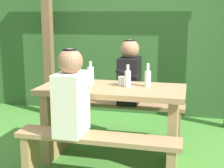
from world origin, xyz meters
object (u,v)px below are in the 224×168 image
(picnic_table, at_px, (112,111))
(bottle_center, at_px, (128,78))
(bottle_left, at_px, (148,78))
(bench_near, at_px, (97,150))
(drinking_glass, at_px, (122,81))
(person_black_coat, at_px, (129,74))
(bench_far, at_px, (123,114))
(person_white_shirt, at_px, (71,95))
(bottle_right, at_px, (90,75))

(picnic_table, distance_m, bottle_center, 0.37)
(bottle_center, bearing_deg, picnic_table, -169.77)
(picnic_table, relative_size, bottle_left, 6.12)
(bottle_center, bearing_deg, bench_near, -105.00)
(picnic_table, height_order, drinking_glass, drinking_glass)
(bench_near, height_order, person_black_coat, person_black_coat)
(bench_far, bearing_deg, person_white_shirt, -101.83)
(bench_far, xyz_separation_m, person_white_shirt, (-0.22, -1.05, 0.46))
(picnic_table, distance_m, person_white_shirt, 0.63)
(bench_far, height_order, person_white_shirt, person_white_shirt)
(bench_far, bearing_deg, bottle_center, -73.47)
(bottle_left, distance_m, bottle_center, 0.20)
(bench_far, relative_size, bottle_left, 6.12)
(bottle_center, bearing_deg, bench_far, 106.53)
(picnic_table, relative_size, bottle_right, 5.88)
(picnic_table, xyz_separation_m, bench_near, (0.00, -0.53, -0.19))
(bench_near, height_order, bottle_left, bottle_left)
(person_black_coat, bearing_deg, bench_far, 177.36)
(bench_near, distance_m, person_white_shirt, 0.51)
(drinking_glass, xyz_separation_m, bottle_left, (0.26, -0.00, 0.04))
(person_white_shirt, height_order, drinking_glass, person_white_shirt)
(person_black_coat, bearing_deg, bottle_right, -121.26)
(picnic_table, height_order, bottle_left, bottle_left)
(picnic_table, xyz_separation_m, person_black_coat, (0.07, 0.52, 0.28))
(bench_far, relative_size, person_white_shirt, 1.95)
(bottle_left, bearing_deg, bottle_center, -158.91)
(person_black_coat, relative_size, bottle_center, 3.27)
(drinking_glass, bearing_deg, bench_near, -96.87)
(picnic_table, relative_size, drinking_glass, 16.09)
(person_black_coat, xyz_separation_m, bottle_center, (0.08, -0.50, 0.06))
(picnic_table, height_order, bench_near, picnic_table)
(person_black_coat, xyz_separation_m, drinking_glass, (0.00, -0.42, 0.01))
(person_black_coat, relative_size, bottle_right, 3.02)
(bench_near, distance_m, bench_far, 1.06)
(drinking_glass, bearing_deg, picnic_table, -126.87)
(drinking_glass, relative_size, bottle_center, 0.40)
(person_black_coat, distance_m, drinking_glass, 0.42)
(bench_near, bearing_deg, bench_far, 90.00)
(picnic_table, xyz_separation_m, bottle_right, (-0.23, 0.03, 0.34))
(person_black_coat, relative_size, drinking_glass, 8.27)
(bench_far, height_order, bottle_left, bottle_left)
(bench_near, xyz_separation_m, bottle_right, (-0.23, 0.56, 0.53))
(picnic_table, xyz_separation_m, bench_far, (0.00, 0.53, -0.19))
(drinking_glass, relative_size, bottle_left, 0.38)
(person_white_shirt, xyz_separation_m, drinking_glass, (0.30, 0.63, 0.01))
(picnic_table, distance_m, bottle_left, 0.48)
(picnic_table, distance_m, bench_far, 0.56)
(bench_near, distance_m, bottle_left, 0.88)
(bench_near, bearing_deg, person_white_shirt, 179.14)
(person_white_shirt, xyz_separation_m, bottle_center, (0.37, 0.55, 0.06))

